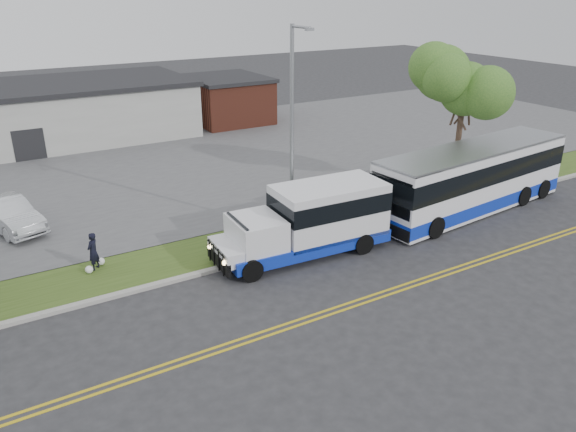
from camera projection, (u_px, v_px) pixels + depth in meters
ground at (265, 271)px, 23.47m from camera, size 140.00×140.00×0.00m
lane_line_north at (315, 314)px, 20.41m from camera, size 70.00×0.12×0.01m
lane_line_south at (320, 318)px, 20.17m from camera, size 70.00×0.12×0.01m
curb at (253, 259)px, 24.31m from camera, size 80.00×0.30×0.15m
verge at (235, 245)px, 25.75m from camera, size 80.00×3.30×0.10m
parking_lot at (141, 166)px, 36.94m from camera, size 80.00×25.00×0.10m
commercial_building at (17, 116)px, 41.22m from camera, size 25.40×10.40×4.35m
brick_wing at (227, 99)px, 48.33m from camera, size 6.30×7.30×3.90m
tree_east at (465, 83)px, 30.11m from camera, size 5.20×5.20×8.33m
streetlight_near at (293, 127)px, 25.05m from camera, size 0.35×1.53×9.50m
shuttle_bus at (313, 218)px, 24.60m from camera, size 8.08×3.05×3.05m
transit_bus at (472, 179)px, 29.29m from camera, size 12.54×3.98×3.42m
pedestrian at (93, 251)px, 23.14m from camera, size 0.70×0.69×1.63m
parked_car_a at (9, 214)px, 26.95m from camera, size 2.98×5.00×1.56m
grocery_bag_left at (89, 270)px, 23.05m from camera, size 0.32×0.32×0.32m
grocery_bag_right at (101, 261)px, 23.73m from camera, size 0.32×0.32×0.32m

